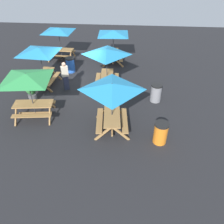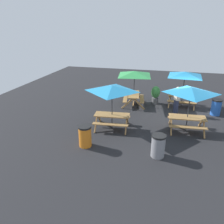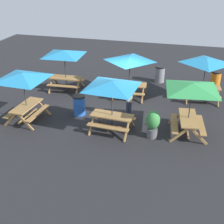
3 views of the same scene
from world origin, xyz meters
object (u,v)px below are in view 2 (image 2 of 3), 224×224
Objects in this scene: picnic_table_2 at (135,76)px; trash_bin_orange at (85,136)px; picnic_table_1 at (112,92)px; potted_plant_0 at (156,94)px; trash_bin_gray at (158,146)px; picnic_table_0 at (185,77)px; picnic_table_4 at (191,94)px; person_standing at (177,99)px; trash_bin_blue at (216,107)px.

trash_bin_orange is (-1.26, -5.83, -1.49)m from picnic_table_2.
picnic_table_1 is 5.02m from potted_plant_0.
trash_bin_gray is 6.58m from potted_plant_0.
trash_bin_gray is at bearing -169.16° from picnic_table_2.
picnic_table_0 is 3.74m from picnic_table_4.
picnic_table_1 is 2.38× the size of trash_bin_orange.
picnic_table_0 is 2.88× the size of trash_bin_gray.
trash_bin_orange is 0.81× the size of potted_plant_0.
picnic_table_4 reaches higher than person_standing.
picnic_table_2 and picnic_table_4 have the same top height.
trash_bin_gray is at bearing 142.77° from person_standing.
trash_bin_gray is (-1.29, -2.74, -1.49)m from picnic_table_4.
picnic_table_4 is 3.37m from trash_bin_gray.
picnic_table_2 is at bearing 131.92° from picnic_table_4.
picnic_table_0 is 2.88× the size of trash_bin_orange.
trash_bin_blue is 8.25m from trash_bin_orange.
trash_bin_orange is (-4.41, -6.42, -1.49)m from picnic_table_0.
picnic_table_2 is 2.86× the size of trash_bin_blue.
picnic_table_0 and picnic_table_4 have the same top height.
picnic_table_1 is at bearing -113.63° from potted_plant_0.
picnic_table_2 is 1.20× the size of picnic_table_4.
picnic_table_1 reaches higher than trash_bin_blue.
picnic_table_4 is 1.40× the size of person_standing.
picnic_table_1 is 1.40× the size of person_standing.
trash_bin_blue is (5.05, -0.52, -1.49)m from picnic_table_2.
picnic_table_4 is 2.38× the size of trash_bin_gray.
picnic_table_1 is (-3.69, -4.36, 0.00)m from picnic_table_0.
person_standing is at bearing 36.73° from picnic_table_1.
picnic_table_0 is at bearing -86.60° from picnic_table_2.
trash_bin_orange is 6.40m from person_standing.
person_standing is (-0.49, 2.32, -1.10)m from picnic_table_4.
trash_bin_orange is at bearing -152.78° from picnic_table_4.
picnic_table_1 is at bearing 70.96° from trash_bin_orange.
trash_bin_blue is at bearing -110.64° from person_standing.
picnic_table_0 is 6.76m from trash_bin_gray.
picnic_table_1 is at bearing -126.33° from picnic_table_0.
picnic_table_4 is at bearing 64.83° from trash_bin_gray.
picnic_table_1 is 3.80m from picnic_table_2.
picnic_table_4 is at bearing -141.69° from picnic_table_2.
trash_bin_gray is at bearing -120.18° from trash_bin_blue.
potted_plant_0 is (-3.66, 1.20, 0.18)m from trash_bin_blue.
potted_plant_0 is at bearing -71.35° from picnic_table_2.
picnic_table_4 is 1.93× the size of potted_plant_0.
person_standing is (2.72, -0.83, -1.10)m from picnic_table_2.
trash_bin_gray and trash_bin_blue have the same top height.
picnic_table_1 is 3.82m from picnic_table_4.
picnic_table_0 is 1.85m from person_standing.
picnic_table_1 is at bearing 103.55° from person_standing.
picnic_table_0 is 1.21× the size of picnic_table_1.
picnic_table_1 is 1.93× the size of potted_plant_0.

